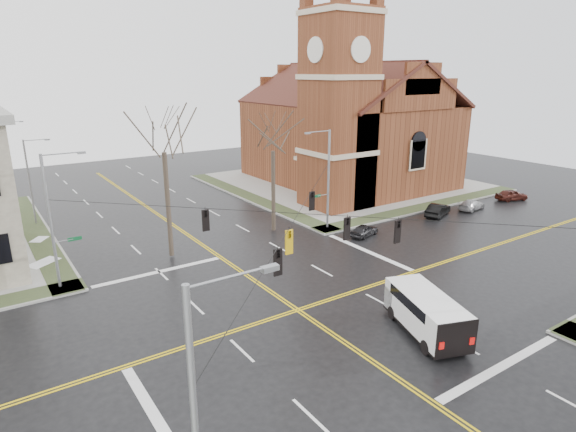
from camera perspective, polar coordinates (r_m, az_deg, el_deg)
ground at (r=30.08m, az=1.15°, el=-11.09°), size 120.00×120.00×0.00m
sidewalks at (r=30.05m, az=1.15°, el=-10.96°), size 80.00×80.00×0.17m
road_markings at (r=30.08m, az=1.15°, el=-11.08°), size 100.00×100.00×0.01m
church at (r=61.67m, az=6.83°, el=11.46°), size 24.28×27.48×27.50m
signal_pole_ne at (r=43.56m, az=4.64°, el=4.67°), size 2.75×0.22×9.00m
signal_pole_nw at (r=34.64m, az=-26.09°, el=-0.22°), size 2.75×0.22×9.00m
signal_pole_sw at (r=14.26m, az=-10.24°, el=-23.31°), size 2.75×0.22×9.00m
span_wires at (r=27.73m, az=1.22°, el=0.31°), size 23.02×23.02×0.03m
traffic_signals at (r=27.44m, az=2.01°, el=-1.52°), size 8.21×8.26×1.30m
streetlight_north_a at (r=50.81m, az=-28.18°, el=3.92°), size 2.30×0.20×8.00m
streetlight_north_b at (r=70.49m, az=-30.15°, el=6.73°), size 2.30×0.20×8.00m
cargo_van at (r=28.34m, az=15.82°, el=-10.61°), size 4.13×6.31×2.25m
parked_car_a at (r=43.17m, az=9.03°, el=-1.68°), size 3.37×2.07×1.07m
parked_car_b at (r=50.75m, az=17.34°, el=0.70°), size 4.21×2.71×1.31m
parked_car_c at (r=54.28m, az=20.91°, el=1.25°), size 3.92×2.09×1.08m
parked_car_d at (r=60.02m, az=24.98°, el=2.28°), size 3.98×2.50×1.26m
tree_nw_near at (r=36.93m, az=-14.54°, el=8.14°), size 4.00×4.00×12.23m
tree_ne at (r=42.19m, az=-1.80°, el=8.34°), size 4.00×4.00×10.85m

